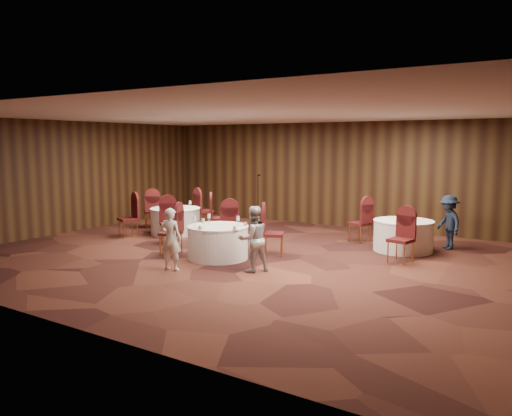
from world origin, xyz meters
The scene contains 15 objects.
ground centered at (0.00, 0.00, 0.00)m, with size 12.00×12.00×0.00m, color black.
room_shell centered at (0.00, 0.00, 1.96)m, with size 12.00×12.00×12.00m.
table_main centered at (-0.35, -0.51, 0.38)m, with size 1.37×1.37×0.74m.
table_left centered at (-3.20, 1.28, 0.38)m, with size 1.41×1.41×0.74m.
table_right centered at (2.91, 2.51, 0.38)m, with size 1.41×1.41×0.74m.
chairs_main centered at (-0.65, 0.15, 0.50)m, with size 2.76×2.16×1.00m.
chairs_left centered at (-3.23, 1.30, 0.50)m, with size 3.23×3.10×1.00m.
chairs_right centered at (2.43, 2.13, 0.50)m, with size 2.19×2.28×1.00m.
tabletop_main centered at (-0.25, -0.62, 0.84)m, with size 1.16×1.07×0.22m.
tabletop_left centered at (-3.20, 1.28, 0.82)m, with size 0.79×0.74×0.22m.
tabletop_right centered at (3.10, 2.24, 0.90)m, with size 0.08×0.08×0.22m.
mic_stand centered at (-2.28, 4.23, 0.45)m, with size 0.24×0.24×1.57m.
woman_a centered at (-0.55, -1.84, 0.64)m, with size 0.47×0.31×1.28m, color white.
woman_b centered at (0.93, -1.05, 0.67)m, with size 0.65×0.50×1.33m, color #B1B1B6.
man_c centered at (3.77, 3.30, 0.66)m, with size 0.86×0.49×1.32m, color black.
Camera 1 is at (6.24, -9.29, 2.58)m, focal length 35.00 mm.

